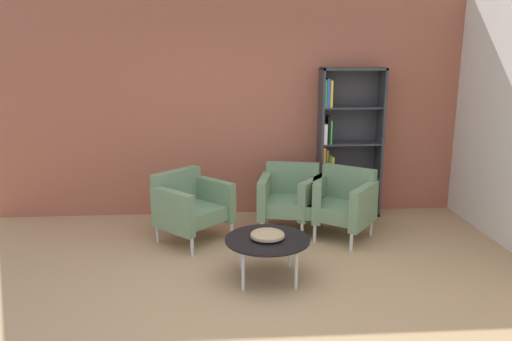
{
  "coord_description": "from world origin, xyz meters",
  "views": [
    {
      "loc": [
        -0.29,
        -3.99,
        2.12
      ],
      "look_at": [
        0.05,
        0.84,
        0.95
      ],
      "focal_mm": 35.21,
      "sensor_mm": 36.0,
      "label": 1
    }
  ],
  "objects_px": {
    "bookshelf_tall": "(343,146)",
    "armchair_by_bookshelf": "(291,197)",
    "decorative_bowl": "(267,235)",
    "armchair_corner_red": "(340,202)",
    "coffee_table_low": "(267,241)",
    "armchair_near_window": "(190,205)"
  },
  "relations": [
    {
      "from": "bookshelf_tall",
      "to": "armchair_near_window",
      "type": "xyz_separation_m",
      "value": [
        -1.93,
        -0.8,
        -0.5
      ]
    },
    {
      "from": "decorative_bowl",
      "to": "armchair_by_bookshelf",
      "type": "relative_size",
      "value": 0.38
    },
    {
      "from": "coffee_table_low",
      "to": "decorative_bowl",
      "type": "distance_m",
      "value": 0.06
    },
    {
      "from": "decorative_bowl",
      "to": "armchair_corner_red",
      "type": "bearing_deg",
      "value": 48.23
    },
    {
      "from": "bookshelf_tall",
      "to": "decorative_bowl",
      "type": "relative_size",
      "value": 5.94
    },
    {
      "from": "armchair_corner_red",
      "to": "decorative_bowl",
      "type": "bearing_deg",
      "value": -94.43
    },
    {
      "from": "coffee_table_low",
      "to": "armchair_near_window",
      "type": "relative_size",
      "value": 0.84
    },
    {
      "from": "bookshelf_tall",
      "to": "armchair_by_bookshelf",
      "type": "relative_size",
      "value": 2.28
    },
    {
      "from": "bookshelf_tall",
      "to": "decorative_bowl",
      "type": "bearing_deg",
      "value": -121.8
    },
    {
      "from": "bookshelf_tall",
      "to": "decorative_bowl",
      "type": "xyz_separation_m",
      "value": [
        -1.15,
        -1.85,
        -0.48
      ]
    },
    {
      "from": "decorative_bowl",
      "to": "armchair_by_bookshelf",
      "type": "bearing_deg",
      "value": 72.78
    },
    {
      "from": "decorative_bowl",
      "to": "armchair_by_bookshelf",
      "type": "distance_m",
      "value": 1.35
    },
    {
      "from": "armchair_by_bookshelf",
      "to": "armchair_corner_red",
      "type": "xyz_separation_m",
      "value": [
        0.54,
        -0.24,
        0.0
      ]
    },
    {
      "from": "armchair_by_bookshelf",
      "to": "armchair_corner_red",
      "type": "relative_size",
      "value": 0.88
    },
    {
      "from": "bookshelf_tall",
      "to": "armchair_corner_red",
      "type": "bearing_deg",
      "value": -104.62
    },
    {
      "from": "decorative_bowl",
      "to": "armchair_near_window",
      "type": "distance_m",
      "value": 1.31
    },
    {
      "from": "coffee_table_low",
      "to": "decorative_bowl",
      "type": "bearing_deg",
      "value": 80.54
    },
    {
      "from": "armchair_corner_red",
      "to": "armchair_near_window",
      "type": "bearing_deg",
      "value": -142.52
    },
    {
      "from": "coffee_table_low",
      "to": "decorative_bowl",
      "type": "relative_size",
      "value": 2.5
    },
    {
      "from": "bookshelf_tall",
      "to": "armchair_by_bookshelf",
      "type": "bearing_deg",
      "value": -143.13
    },
    {
      "from": "coffee_table_low",
      "to": "bookshelf_tall",
      "type": "bearing_deg",
      "value": 58.2
    },
    {
      "from": "coffee_table_low",
      "to": "armchair_by_bookshelf",
      "type": "distance_m",
      "value": 1.35
    }
  ]
}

